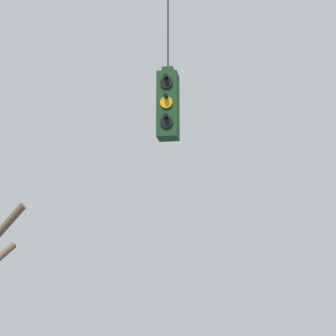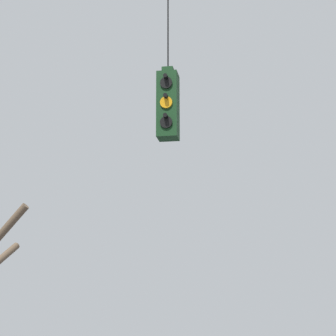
% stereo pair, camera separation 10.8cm
% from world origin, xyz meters
% --- Properties ---
extents(traffic_light_near_left_pole, '(0.34, 0.58, 3.10)m').
position_xyz_m(traffic_light_near_left_pole, '(2.51, 0.31, 5.37)').
color(traffic_light_near_left_pole, '#143819').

